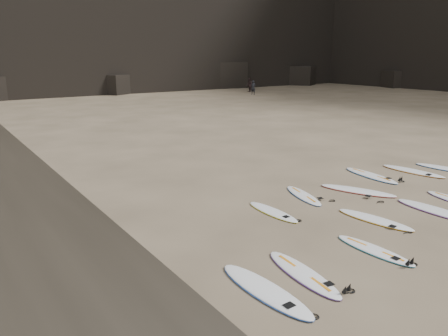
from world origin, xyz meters
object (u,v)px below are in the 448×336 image
object	(u,v)px
surfboard_0	(303,273)
surfboard_7	(358,190)
surfboard_1	(374,250)
surfboard_10	(446,168)
surfboard_11	(265,290)
surfboard_8	(371,175)
person_b	(249,85)
surfboard_3	(437,211)
person_a	(253,88)
surfboard_2	(375,219)
surfboard_5	(273,212)
surfboard_9	(413,171)
surfboard_6	(303,195)

from	to	relation	value
surfboard_0	surfboard_7	distance (m)	6.82
surfboard_1	surfboard_10	xyz separation A→B (m)	(9.25, 3.35, 0.01)
surfboard_11	surfboard_8	bearing A→B (deg)	23.96
surfboard_1	surfboard_10	distance (m)	9.84
person_b	surfboard_3	bearing A→B (deg)	-15.05
surfboard_0	surfboard_7	size ratio (longest dim) A/B	0.92
surfboard_8	person_a	size ratio (longest dim) A/B	1.63
surfboard_2	person_a	bearing A→B (deg)	48.85
surfboard_5	surfboard_7	bearing A→B (deg)	-1.17
surfboard_3	surfboard_10	bearing A→B (deg)	27.18
surfboard_0	surfboard_2	xyz separation A→B (m)	(4.10, 1.19, -0.00)
surfboard_9	surfboard_8	bearing A→B (deg)	158.60
surfboard_11	person_a	size ratio (longest dim) A/B	1.64
surfboard_6	surfboard_7	bearing A→B (deg)	-2.70
surfboard_2	person_a	distance (m)	40.87
surfboard_3	surfboard_11	distance (m)	7.50
surfboard_9	person_b	distance (m)	39.40
surfboard_10	person_b	world-z (taller)	person_b
surfboard_7	surfboard_9	xyz separation A→B (m)	(4.07, 0.46, 0.00)
surfboard_1	surfboard_6	bearing A→B (deg)	67.18
surfboard_3	surfboard_11	xyz separation A→B (m)	(-7.48, -0.63, -0.00)
surfboard_0	surfboard_1	bearing A→B (deg)	3.86
surfboard_1	surfboard_0	bearing A→B (deg)	175.16
surfboard_9	person_a	size ratio (longest dim) A/B	1.64
surfboard_1	surfboard_9	bearing A→B (deg)	25.27
surfboard_11	person_a	xyz separation A→B (m)	(27.42, 35.59, 0.79)
surfboard_1	surfboard_5	xyz separation A→B (m)	(-0.33, 3.54, -0.00)
surfboard_5	person_b	world-z (taller)	person_b
surfboard_2	surfboard_8	distance (m)	5.06
surfboard_2	surfboard_8	size ratio (longest dim) A/B	0.89
surfboard_10	surfboard_2	bearing A→B (deg)	-174.17
surfboard_5	surfboard_1	bearing A→B (deg)	-84.79
surfboard_8	surfboard_0	bearing A→B (deg)	-144.40
surfboard_3	surfboard_5	bearing A→B (deg)	146.75
surfboard_2	surfboard_3	bearing A→B (deg)	-24.16
surfboard_3	surfboard_8	xyz separation A→B (m)	(1.71, 3.82, -0.00)
surfboard_2	surfboard_3	xyz separation A→B (m)	(2.22, -0.63, 0.01)
surfboard_11	surfboard_9	bearing A→B (deg)	17.21
surfboard_1	surfboard_5	size ratio (longest dim) A/B	1.01
surfboard_3	surfboard_5	distance (m)	5.16
surfboard_2	person_b	bearing A→B (deg)	49.06
surfboard_6	surfboard_10	distance (m)	7.69
surfboard_9	person_a	xyz separation A→B (m)	(16.24, 31.72, 0.79)
surfboard_0	person_a	size ratio (longest dim) A/B	1.49
surfboard_9	surfboard_3	bearing A→B (deg)	-144.08
surfboard_2	surfboard_6	bearing A→B (deg)	84.64
surfboard_9	surfboard_1	bearing A→B (deg)	-158.19
surfboard_8	surfboard_11	world-z (taller)	same
surfboard_0	surfboard_2	world-z (taller)	surfboard_0
surfboard_0	surfboard_8	size ratio (longest dim) A/B	0.91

